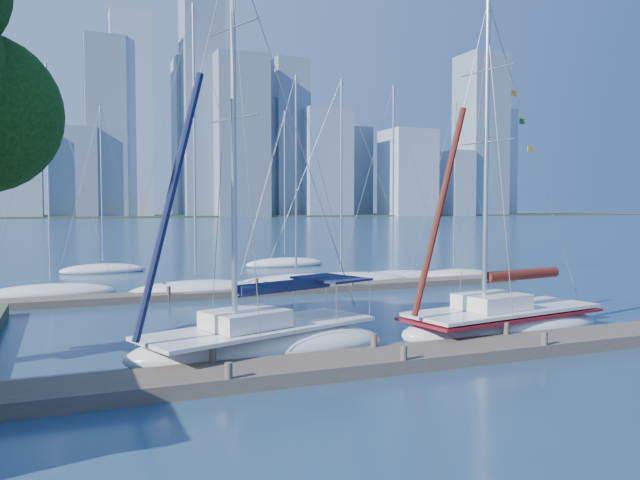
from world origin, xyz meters
name	(u,v)px	position (x,y,z in m)	size (l,w,h in m)	color
ground	(388,366)	(0.00, 0.00, 0.00)	(700.00, 700.00, 0.00)	#163148
near_dock	(388,360)	(0.00, 0.00, 0.20)	(26.00, 2.00, 0.40)	#473C34
far_dock	(279,290)	(2.00, 16.00, 0.18)	(30.00, 1.80, 0.36)	#473C34
far_shore	(82,217)	(0.00, 320.00, 0.00)	(800.00, 100.00, 1.50)	#38472D
sailboat_navy	(261,324)	(-3.11, 2.56, 1.02)	(8.74, 5.36, 13.06)	silver
sailboat_maroon	(503,309)	(6.06, 2.40, 0.95)	(8.74, 4.06, 12.45)	silver
bg_boat_0	(51,292)	(-9.42, 19.36, 0.25)	(6.74, 4.51, 12.42)	silver
bg_boat_1	(196,289)	(-2.29, 17.08, 0.31)	(7.12, 2.36, 15.67)	silver
bg_boat_2	(296,282)	(3.86, 18.28, 0.26)	(7.83, 4.08, 12.68)	silver
bg_boat_3	(341,281)	(6.48, 17.71, 0.26)	(9.31, 3.88, 12.56)	silver
bg_boat_4	(392,278)	(10.38, 18.44, 0.25)	(7.15, 2.09, 12.59)	silver
bg_boat_5	(454,275)	(14.78, 18.19, 0.24)	(6.10, 2.82, 11.79)	silver
bg_boat_6	(103,269)	(-6.18, 31.10, 0.24)	(6.17, 3.87, 12.18)	silver
bg_boat_7	(285,263)	(7.46, 30.67, 0.25)	(6.57, 2.66, 12.57)	silver
skyline	(128,138)	(20.20, 290.14, 37.37)	(504.25, 51.31, 121.63)	gray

